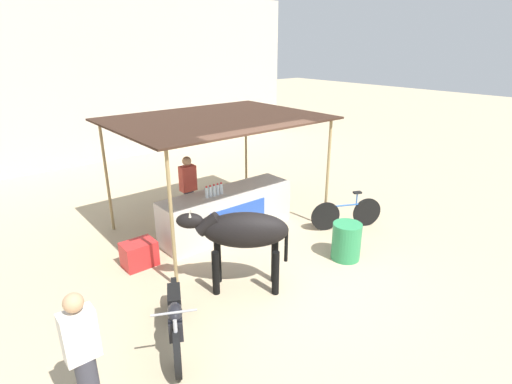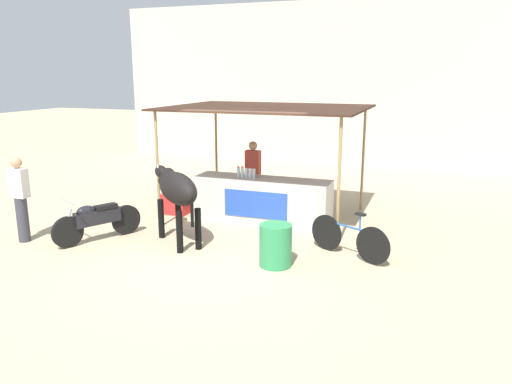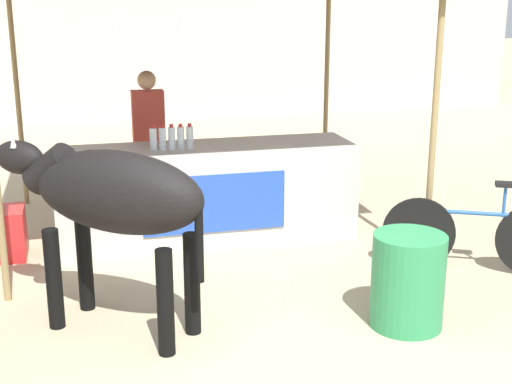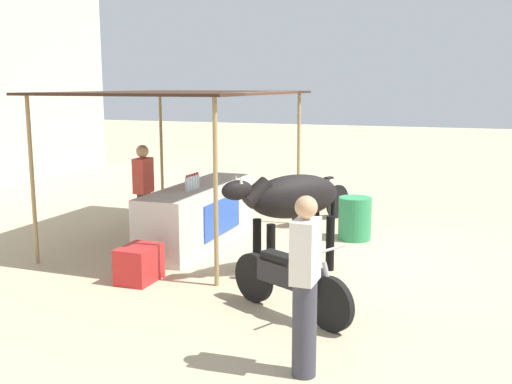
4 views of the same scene
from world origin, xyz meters
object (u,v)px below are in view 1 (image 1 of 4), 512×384
(vendor_behind_counter, at_px, (189,192))
(bicycle_leaning, at_px, (347,213))
(passerby_on_street, at_px, (84,359))
(water_barrel, at_px, (346,241))
(cow, at_px, (242,233))
(motorcycle_parked, at_px, (175,316))
(stall_counter, at_px, (227,212))
(cooler_box, at_px, (139,254))

(vendor_behind_counter, distance_m, bicycle_leaning, 3.54)
(passerby_on_street, bearing_deg, water_barrel, 5.81)
(cow, xyz_separation_m, bicycle_leaning, (3.22, 0.36, -0.68))
(cow, bearing_deg, bicycle_leaning, 6.45)
(cow, distance_m, motorcycle_parked, 1.69)
(stall_counter, xyz_separation_m, cooler_box, (-2.09, -0.10, -0.24))
(stall_counter, xyz_separation_m, water_barrel, (1.10, -2.37, -0.12))
(vendor_behind_counter, height_order, bicycle_leaning, vendor_behind_counter)
(vendor_behind_counter, distance_m, passerby_on_street, 4.95)
(water_barrel, relative_size, cow, 0.44)
(passerby_on_street, bearing_deg, bicycle_leaning, 12.67)
(cow, height_order, motorcycle_parked, cow)
(vendor_behind_counter, height_order, cooler_box, vendor_behind_counter)
(cooler_box, height_order, cow, cow)
(water_barrel, xyz_separation_m, passerby_on_street, (-4.96, -0.50, 0.49))
(water_barrel, bearing_deg, stall_counter, 114.84)
(stall_counter, bearing_deg, cow, -119.05)
(motorcycle_parked, xyz_separation_m, passerby_on_street, (-1.31, -0.52, 0.42))
(cooler_box, relative_size, cow, 0.37)
(cooler_box, relative_size, passerby_on_street, 0.36)
(cow, relative_size, motorcycle_parked, 1.00)
(stall_counter, distance_m, cow, 2.22)
(stall_counter, distance_m, bicycle_leaning, 2.66)
(cow, bearing_deg, stall_counter, 60.95)
(motorcycle_parked, bearing_deg, cooler_box, 78.32)
(stall_counter, height_order, cow, cow)
(vendor_behind_counter, height_order, motorcycle_parked, vendor_behind_counter)
(water_barrel, distance_m, bicycle_leaning, 1.38)
(cooler_box, distance_m, water_barrel, 3.91)
(stall_counter, xyz_separation_m, motorcycle_parked, (-2.55, -2.35, -0.05))
(passerby_on_street, bearing_deg, vendor_behind_counter, 47.04)
(cow, distance_m, bicycle_leaning, 3.31)
(bicycle_leaning, bearing_deg, vendor_behind_counter, 139.74)
(water_barrel, bearing_deg, vendor_behind_counter, 116.99)
(cow, bearing_deg, water_barrel, -12.92)
(cooler_box, xyz_separation_m, passerby_on_street, (-1.78, -2.77, 0.61))
(vendor_behind_counter, bearing_deg, water_barrel, -63.01)
(stall_counter, relative_size, passerby_on_street, 1.82)
(bicycle_leaning, height_order, passerby_on_street, passerby_on_street)
(cooler_box, bearing_deg, motorcycle_parked, -101.68)
(passerby_on_street, bearing_deg, motorcycle_parked, 21.67)
(stall_counter, height_order, motorcycle_parked, stall_counter)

